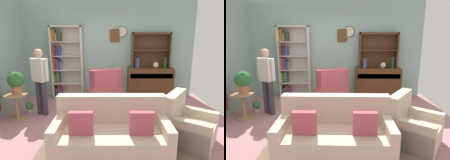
% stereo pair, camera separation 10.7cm
% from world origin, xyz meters
% --- Properties ---
extents(ground_plane, '(5.40, 4.60, 0.02)m').
position_xyz_m(ground_plane, '(0.00, 0.00, -0.01)').
color(ground_plane, '#B27A7F').
extents(wall_back, '(5.00, 0.09, 2.80)m').
position_xyz_m(wall_back, '(0.00, 2.13, 1.40)').
color(wall_back, '#93B7AD').
rests_on(wall_back, ground_plane).
extents(area_rug, '(2.67, 2.09, 0.01)m').
position_xyz_m(area_rug, '(0.20, -0.30, 0.00)').
color(area_rug, '#846651').
rests_on(area_rug, ground_plane).
extents(bookshelf, '(0.90, 0.30, 2.10)m').
position_xyz_m(bookshelf, '(-1.29, 1.94, 1.05)').
color(bookshelf, silver).
rests_on(bookshelf, ground_plane).
extents(sideboard, '(1.30, 0.45, 0.92)m').
position_xyz_m(sideboard, '(1.21, 1.86, 0.51)').
color(sideboard, '#4C2D19').
rests_on(sideboard, ground_plane).
extents(sideboard_hutch, '(1.10, 0.26, 1.00)m').
position_xyz_m(sideboard_hutch, '(1.21, 1.97, 1.56)').
color(sideboard_hutch, '#4C2D19').
rests_on(sideboard_hutch, sideboard).
extents(vase_tall, '(0.11, 0.11, 0.29)m').
position_xyz_m(vase_tall, '(0.82, 1.78, 1.06)').
color(vase_tall, '#33476B').
rests_on(vase_tall, sideboard).
extents(vase_round, '(0.15, 0.15, 0.17)m').
position_xyz_m(vase_round, '(1.34, 1.79, 1.01)').
color(vase_round, beige).
rests_on(vase_round, sideboard).
extents(bottle_wine, '(0.07, 0.07, 0.32)m').
position_xyz_m(bottle_wine, '(1.60, 1.77, 1.08)').
color(bottle_wine, '#194223').
rests_on(bottle_wine, sideboard).
extents(couch_floral, '(1.80, 0.85, 0.90)m').
position_xyz_m(couch_floral, '(0.08, -0.92, 0.31)').
color(couch_floral, beige).
rests_on(couch_floral, ground_plane).
extents(armchair_floral, '(1.07, 1.06, 0.88)m').
position_xyz_m(armchair_floral, '(1.42, -0.61, 0.29)').
color(armchair_floral, beige).
rests_on(armchair_floral, ground_plane).
extents(wingback_chair, '(0.94, 0.95, 1.05)m').
position_xyz_m(wingback_chair, '(-0.09, 1.07, 0.38)').
color(wingback_chair, '#B74C5B').
rests_on(wingback_chair, ground_plane).
extents(plant_stand, '(0.52, 0.52, 0.60)m').
position_xyz_m(plant_stand, '(-2.04, 0.37, 0.37)').
color(plant_stand, '#A87F56').
rests_on(plant_stand, ground_plane).
extents(potted_plant_large, '(0.35, 0.35, 0.49)m').
position_xyz_m(potted_plant_large, '(-2.01, 0.39, 0.88)').
color(potted_plant_large, '#AD6B4C').
rests_on(potted_plant_large, plant_stand).
extents(potted_plant_small, '(0.20, 0.20, 0.27)m').
position_xyz_m(potted_plant_small, '(-1.93, 0.75, 0.16)').
color(potted_plant_small, beige).
rests_on(potted_plant_small, ground_plane).
extents(person_reading, '(0.50, 0.33, 1.56)m').
position_xyz_m(person_reading, '(-1.56, 0.63, 0.91)').
color(person_reading, '#38333D').
rests_on(person_reading, ground_plane).
extents(coffee_table, '(0.80, 0.50, 0.42)m').
position_xyz_m(coffee_table, '(0.13, -0.11, 0.35)').
color(coffee_table, '#4C2D19').
rests_on(coffee_table, ground_plane).
extents(book_stack, '(0.22, 0.13, 0.08)m').
position_xyz_m(book_stack, '(0.16, -0.13, 0.46)').
color(book_stack, gray).
rests_on(book_stack, coffee_table).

